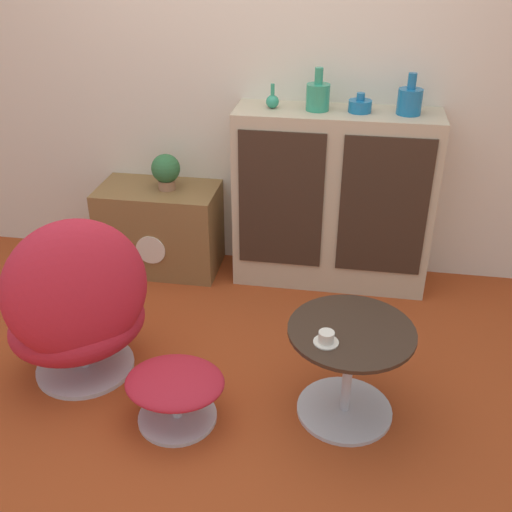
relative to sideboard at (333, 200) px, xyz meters
name	(u,v)px	position (x,y,z in m)	size (l,w,h in m)	color
ground_plane	(204,386)	(-0.54, -1.14, -0.54)	(12.00, 12.00, 0.00)	#9E3D19
wall_back	(250,60)	(-0.54, 0.21, 0.76)	(6.40, 0.06, 2.60)	beige
sideboard	(333,200)	(0.00, 0.00, 0.00)	(1.17, 0.37, 1.08)	tan
tv_console	(161,228)	(-1.09, -0.03, -0.26)	(0.75, 0.43, 0.56)	brown
egg_chair	(78,308)	(-1.13, -1.15, -0.14)	(0.89, 0.88, 0.89)	#B7B7BC
ottoman	(175,388)	(-0.60, -1.37, -0.36)	(0.45, 0.38, 0.26)	#B7B7BC
coffee_table	(348,366)	(0.15, -1.20, -0.27)	(0.56, 0.56, 0.47)	#B7B7BC
vase_leftmost	(272,101)	(-0.37, 0.00, 0.58)	(0.07, 0.07, 0.14)	#2D8E6B
vase_inner_left	(318,96)	(-0.12, 0.00, 0.62)	(0.13, 0.13, 0.23)	#2D8E6B
vase_inner_right	(360,105)	(0.11, 0.00, 0.58)	(0.13, 0.13, 0.11)	#196699
vase_rightmost	(410,100)	(0.38, 0.00, 0.62)	(0.13, 0.13, 0.22)	#196699
potted_plant	(166,170)	(-1.02, -0.03, 0.14)	(0.18, 0.18, 0.22)	#996B4C
teacup	(326,338)	(0.05, -1.31, -0.05)	(0.11, 0.11, 0.05)	silver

